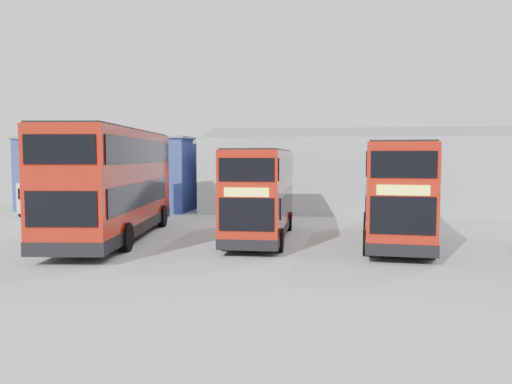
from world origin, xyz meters
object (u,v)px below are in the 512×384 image
double_decker_left (114,185)px  double_decker_centre (262,194)px  panel_van (43,196)px  maintenance_shed (419,173)px  double_decker_right (394,193)px  office_block (119,173)px

double_decker_left → double_decker_centre: bearing=-175.7°
double_decker_centre → panel_van: 17.33m
maintenance_shed → double_decker_right: size_ratio=2.91×
double_decker_right → panel_van: double_decker_right is taller
double_decker_centre → double_decker_right: bearing=-2.2°
office_block → panel_van: (-3.17, -4.88, -1.38)m
double_decker_centre → double_decker_left: bearing=-169.3°
office_block → double_decker_centre: size_ratio=1.26×
office_block → double_decker_right: 22.30m
double_decker_right → maintenance_shed: bearing=80.3°
double_decker_right → office_block: bearing=149.5°
office_block → panel_van: office_block is taller
double_decker_left → double_decker_centre: double_decker_left is taller
double_decker_left → panel_van: double_decker_left is taller
double_decker_right → double_decker_centre: bearing=-177.2°
maintenance_shed → double_decker_centre: maintenance_shed is taller
panel_van → double_decker_right: bearing=-37.5°
maintenance_shed → double_decker_right: (-3.73, -14.78, -0.43)m
office_block → double_decker_left: (5.70, -13.90, -0.09)m
double_decker_centre → double_decker_right: size_ratio=0.93×
maintenance_shed → double_decker_centre: 17.52m
office_block → double_decker_right: (18.27, -12.77, -0.41)m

